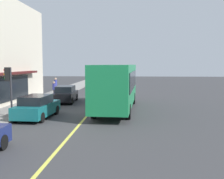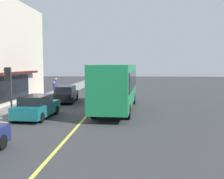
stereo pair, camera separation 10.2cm
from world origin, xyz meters
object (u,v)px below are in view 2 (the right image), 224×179
(bus, at_px, (117,85))
(car_teal, at_px, (37,107))
(pedestrian_mid_block, at_px, (54,88))
(traffic_light, at_px, (8,80))
(car_black, at_px, (66,94))
(pedestrian_near_storefront, at_px, (56,84))

(bus, xyz_separation_m, car_teal, (-3.63, 5.06, -1.24))
(pedestrian_mid_block, bearing_deg, bus, -134.39)
(traffic_light, xyz_separation_m, car_teal, (0.17, -1.80, -1.79))
(car_teal, bearing_deg, bus, -54.33)
(bus, xyz_separation_m, traffic_light, (-3.80, 6.85, 0.55))
(bus, distance_m, car_black, 6.56)
(car_teal, bearing_deg, traffic_light, 95.51)
(bus, relative_size, pedestrian_near_storefront, 6.28)
(car_black, height_order, pedestrian_mid_block, pedestrian_mid_block)
(traffic_light, bearing_deg, car_teal, -84.49)
(bus, relative_size, car_teal, 2.57)
(car_teal, relative_size, pedestrian_mid_block, 2.70)
(bus, height_order, pedestrian_mid_block, bus)
(pedestrian_near_storefront, bearing_deg, pedestrian_mid_block, -166.71)
(traffic_light, distance_m, pedestrian_near_storefront, 14.70)
(pedestrian_near_storefront, bearing_deg, traffic_light, -176.29)
(car_black, height_order, car_teal, same)
(bus, distance_m, traffic_light, 7.86)
(car_black, bearing_deg, pedestrian_near_storefront, 22.35)
(pedestrian_near_storefront, bearing_deg, car_teal, -169.23)
(bus, xyz_separation_m, pedestrian_mid_block, (6.69, 6.83, -0.87))
(pedestrian_near_storefront, bearing_deg, bus, -144.17)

